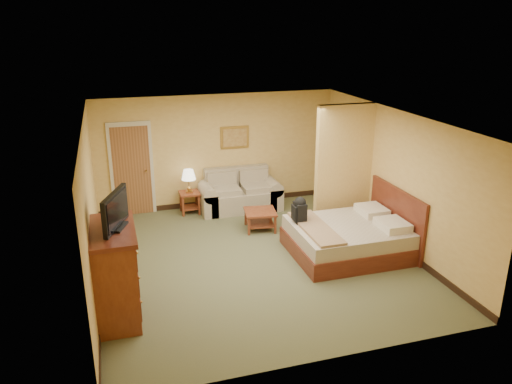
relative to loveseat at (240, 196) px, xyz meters
name	(u,v)px	position (x,y,z in m)	size (l,w,h in m)	color
floor	(255,259)	(-0.40, -2.58, -0.30)	(6.00, 6.00, 0.00)	brown
ceiling	(255,118)	(-0.40, -2.58, 2.30)	(6.00, 6.00, 0.00)	white
back_wall	(218,151)	(-0.40, 0.42, 1.00)	(5.50, 0.02, 2.60)	#DDB35E
left_wall	(91,208)	(-3.15, -2.58, 1.00)	(0.02, 6.00, 2.60)	#DDB35E
right_wall	(394,178)	(2.35, -2.58, 1.00)	(0.02, 6.00, 2.60)	#DDB35E
partition	(343,168)	(1.75, -1.65, 1.00)	(1.20, 0.15, 2.60)	#DDB35E
door	(132,170)	(-2.34, 0.39, 0.73)	(0.94, 0.16, 2.10)	beige
baseboard	(219,202)	(-0.40, 0.41, -0.24)	(5.50, 0.02, 0.12)	black
loveseat	(240,196)	(0.00, 0.00, 0.00)	(1.84, 0.86, 0.93)	tan
side_table	(190,199)	(-1.15, 0.07, 0.02)	(0.45, 0.45, 0.49)	maroon
table_lamp	(189,175)	(-1.15, 0.07, 0.59)	(0.32, 0.32, 0.53)	#B88B43
coffee_table	(260,216)	(0.10, -1.28, -0.01)	(0.72, 0.72, 0.41)	maroon
wall_picture	(235,137)	(0.00, 0.40, 1.30)	(0.67, 0.04, 0.52)	#B78E3F
dresser	(114,273)	(-2.87, -3.75, 0.40)	(0.69, 1.31, 1.40)	maroon
tv	(115,211)	(-2.77, -3.75, 1.34)	(0.37, 0.82, 0.53)	black
bed	(353,237)	(1.42, -2.84, 0.02)	(2.15, 1.83, 1.18)	#551E13
backpack	(300,209)	(0.51, -2.45, 0.53)	(0.23, 0.28, 0.49)	black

